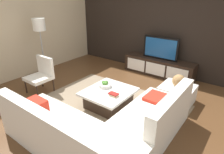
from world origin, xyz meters
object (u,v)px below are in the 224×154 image
accent_chair_near (42,73)px  decorative_ball (179,81)px  television (160,48)px  media_console (159,67)px  floor_lamp (39,28)px  coffee_table (109,98)px  sectional_couch (103,128)px  ottoman (177,94)px  fruit_bowl (105,85)px  book_stack (114,95)px

accent_chair_near → decorative_ball: bearing=19.3°
television → accent_chair_near: 3.31m
television → decorative_ball: 1.64m
accent_chair_near → media_console: bearing=48.0°
media_console → floor_lamp: floor_lamp is taller
coffee_table → television: bearing=87.5°
sectional_couch → accent_chair_near: (-2.40, 0.55, 0.20)m
television → decorative_ball: (1.02, -1.25, -0.29)m
decorative_ball → media_console: bearing=129.2°
coffee_table → ottoman: (1.12, 1.05, -0.00)m
television → fruit_bowl: television is taller
ottoman → accent_chair_near: bearing=-153.3°
decorative_ball → book_stack: size_ratio=1.38×
media_console → floor_lamp: size_ratio=1.25×
accent_chair_near → ottoman: size_ratio=1.24×
media_console → television: television is taller
fruit_bowl → decorative_ball: 1.61m
sectional_couch → fruit_bowl: size_ratio=8.79×
floor_lamp → decorative_ball: floor_lamp is taller
media_console → coffee_table: 2.30m
fruit_bowl → book_stack: bearing=-29.0°
decorative_ball → television: bearing=129.2°
television → fruit_bowl: 2.25m
fruit_bowl → decorative_ball: bearing=36.0°
media_console → floor_lamp: (-2.54, -2.15, 1.17)m
decorative_ball → floor_lamp: bearing=-165.8°
accent_chair_near → decorative_ball: size_ratio=3.15×
coffee_table → book_stack: size_ratio=5.13×
sectional_couch → coffee_table: sectional_couch is taller
accent_chair_near → ottoman: accent_chair_near is taller
sectional_couch → coffee_table: 1.15m
sectional_couch → fruit_bowl: sectional_couch is taller
media_console → decorative_ball: (1.02, -1.25, 0.29)m
sectional_couch → book_stack: 0.94m
television → book_stack: 2.46m
ottoman → book_stack: size_ratio=3.49×
television → ottoman: 1.73m
television → decorative_ball: size_ratio=3.77×
ottoman → decorative_ball: size_ratio=2.53×
sectional_couch → decorative_ball: 2.08m
television → sectional_couch: television is taller
floor_lamp → coffee_table: bearing=-3.5°
accent_chair_near → fruit_bowl: 1.67m
sectional_couch → fruit_bowl: 1.34m
sectional_couch → ottoman: (0.49, 2.00, -0.09)m
media_console → accent_chair_near: 3.30m
ottoman → book_stack: (-0.90, -1.17, 0.21)m
floor_lamp → book_stack: floor_lamp is taller
sectional_couch → floor_lamp: size_ratio=1.47×
coffee_table → accent_chair_near: accent_chair_near is taller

